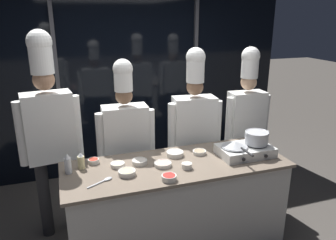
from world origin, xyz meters
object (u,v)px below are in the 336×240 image
at_px(frying_pan, 235,145).
at_px(prep_bowl_onion, 140,161).
at_px(prep_bowl_noodles, 118,164).
at_px(chef_head, 49,125).
at_px(squeeze_bottle_clear, 68,164).
at_px(prep_bowl_chili_flakes, 93,161).
at_px(prep_bowl_ginger, 127,172).
at_px(serving_spoon_slotted, 105,180).
at_px(squeeze_bottle_oil, 81,161).
at_px(chef_line, 194,125).
at_px(prep_bowl_bell_pepper, 169,177).
at_px(chef_sous, 126,136).
at_px(portable_stove, 245,150).
at_px(chef_pastry, 246,116).
at_px(prep_bowl_shrimp, 163,164).
at_px(prep_bowl_mushrooms, 199,152).
at_px(prep_bowl_rice, 175,153).
at_px(stock_pot, 257,137).
at_px(prep_bowl_chicken, 187,165).

relative_size(frying_pan, prep_bowl_onion, 3.11).
xyz_separation_m(prep_bowl_noodles, chef_head, (-0.57, 0.53, 0.27)).
height_order(squeeze_bottle_clear, prep_bowl_chili_flakes, squeeze_bottle_clear).
bearing_deg(chef_head, prep_bowl_ginger, 122.70).
bearing_deg(frying_pan, serving_spoon_slotted, -176.17).
distance_m(prep_bowl_ginger, serving_spoon_slotted, 0.21).
distance_m(squeeze_bottle_oil, chef_line, 1.34).
xyz_separation_m(squeeze_bottle_clear, prep_bowl_bell_pepper, (0.79, -0.40, -0.06)).
bearing_deg(squeeze_bottle_oil, chef_line, 17.82).
distance_m(prep_bowl_chili_flakes, chef_sous, 0.54).
bearing_deg(frying_pan, chef_head, 157.97).
bearing_deg(portable_stove, chef_sous, 148.10).
bearing_deg(chef_head, chef_pastry, 171.29).
bearing_deg(squeeze_bottle_oil, prep_bowl_onion, -7.98).
xyz_separation_m(frying_pan, prep_bowl_bell_pepper, (-0.76, -0.24, -0.10)).
bearing_deg(squeeze_bottle_oil, squeeze_bottle_clear, -154.18).
bearing_deg(prep_bowl_noodles, prep_bowl_shrimp, -16.73).
bearing_deg(chef_pastry, frying_pan, 53.71).
bearing_deg(prep_bowl_chili_flakes, prep_bowl_bell_pepper, -43.53).
height_order(squeeze_bottle_clear, chef_line, chef_line).
relative_size(prep_bowl_mushrooms, chef_line, 0.07).
xyz_separation_m(chef_head, chef_pastry, (2.21, -0.04, -0.12)).
xyz_separation_m(prep_bowl_onion, chef_pastry, (1.43, 0.50, 0.15)).
xyz_separation_m(prep_bowl_ginger, prep_bowl_rice, (0.53, 0.25, 0.00)).
bearing_deg(chef_sous, prep_bowl_onion, 94.54).
bearing_deg(prep_bowl_noodles, portable_stove, -6.72).
xyz_separation_m(prep_bowl_ginger, chef_line, (0.91, 0.66, 0.12)).
bearing_deg(prep_bowl_chili_flakes, chef_line, 16.01).
bearing_deg(squeeze_bottle_clear, prep_bowl_onion, -1.57).
xyz_separation_m(serving_spoon_slotted, chef_pastry, (1.79, 0.73, 0.17)).
bearing_deg(stock_pot, chef_sous, 150.82).
distance_m(prep_bowl_chili_flakes, prep_bowl_onion, 0.43).
distance_m(frying_pan, chef_pastry, 0.83).
bearing_deg(prep_bowl_noodles, prep_bowl_chili_flakes, 144.64).
relative_size(prep_bowl_noodles, prep_bowl_ginger, 0.86).
bearing_deg(chef_sous, chef_pastry, -178.35).
bearing_deg(squeeze_bottle_oil, prep_bowl_rice, -0.40).
height_order(squeeze_bottle_oil, prep_bowl_chili_flakes, squeeze_bottle_oil).
distance_m(prep_bowl_chicken, prep_bowl_onion, 0.45).
distance_m(prep_bowl_chicken, prep_bowl_noodles, 0.63).
distance_m(prep_bowl_chili_flakes, prep_bowl_noodles, 0.25).
distance_m(prep_bowl_mushrooms, prep_bowl_noodles, 0.83).
bearing_deg(chef_pastry, serving_spoon_slotted, 24.57).
distance_m(serving_spoon_slotted, chef_pastry, 1.94).
height_order(squeeze_bottle_clear, prep_bowl_mushrooms, squeeze_bottle_clear).
distance_m(frying_pan, chef_line, 0.65).
distance_m(frying_pan, squeeze_bottle_oil, 1.45).
relative_size(stock_pot, prep_bowl_bell_pepper, 1.96).
relative_size(squeeze_bottle_oil, serving_spoon_slotted, 0.67).
distance_m(portable_stove, prep_bowl_bell_pepper, 0.91).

